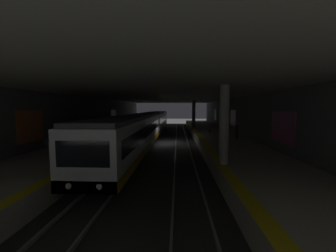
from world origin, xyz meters
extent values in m
plane|color=#2D302D|center=(0.00, 0.00, 0.00)|extent=(120.00, 120.00, 0.00)
cube|color=gray|center=(0.00, -2.92, 0.08)|extent=(60.00, 0.09, 0.16)
cube|color=gray|center=(0.00, -1.48, 0.08)|extent=(60.00, 0.09, 0.16)
cube|color=gray|center=(0.00, 1.48, 0.08)|extent=(60.00, 0.09, 0.16)
cube|color=gray|center=(0.00, 2.92, 0.08)|extent=(60.00, 0.09, 0.16)
cube|color=#B7B2A8|center=(0.00, -6.55, 0.53)|extent=(60.00, 5.30, 1.05)
cube|color=yellow|center=(0.00, -4.20, 1.05)|extent=(60.00, 0.60, 0.01)
cube|color=#B7B2A8|center=(0.00, 6.55, 0.53)|extent=(60.00, 5.30, 1.05)
cube|color=yellow|center=(0.00, 4.20, 1.05)|extent=(60.00, 0.60, 0.01)
cube|color=slate|center=(0.00, -9.45, 2.80)|extent=(60.00, 0.50, 5.60)
cube|color=#BF4C8C|center=(-10.04, -9.17, 2.95)|extent=(3.28, 0.06, 2.26)
cube|color=#BF4C8C|center=(3.30, -9.17, 2.95)|extent=(2.48, 0.06, 2.21)
cube|color=#4CA566|center=(16.75, -9.17, 2.95)|extent=(2.42, 0.06, 2.10)
cube|color=slate|center=(0.00, 9.45, 2.80)|extent=(60.00, 0.50, 5.60)
cube|color=orange|center=(-10.38, 9.17, 2.95)|extent=(2.76, 0.06, 2.34)
cube|color=#338CCC|center=(9.64, 9.17, 2.95)|extent=(2.60, 0.06, 2.12)
cube|color=#ADAAA3|center=(0.00, 0.00, 5.80)|extent=(60.00, 19.40, 0.40)
cylinder|color=gray|center=(-13.12, -4.35, 3.33)|extent=(0.56, 0.56, 4.55)
cylinder|color=gray|center=(9.72, -4.35, 3.33)|extent=(0.56, 0.56, 4.55)
cube|color=silver|center=(-7.42, 2.20, 2.06)|extent=(19.27, 2.80, 2.70)
cube|color=#B27F0F|center=(-7.42, 2.20, 0.99)|extent=(19.27, 2.82, 0.56)
cube|color=black|center=(-7.42, 2.20, 2.41)|extent=(17.73, 2.83, 0.90)
cube|color=#47474C|center=(-7.42, 2.20, 3.53)|extent=(18.89, 2.58, 0.24)
cube|color=black|center=(-12.72, 2.20, 0.54)|extent=(2.20, 1.64, 0.76)
cube|color=black|center=(-2.12, 2.20, 0.54)|extent=(2.20, 1.64, 0.76)
cube|color=black|center=(-17.07, 2.20, 2.41)|extent=(0.04, 2.24, 1.10)
cylinder|color=silver|center=(-17.07, 1.55, 1.06)|extent=(0.04, 0.24, 0.24)
cylinder|color=silver|center=(-17.07, 2.85, 1.06)|extent=(0.04, 0.24, 0.24)
cube|color=silver|center=(12.46, 2.20, 2.06)|extent=(19.27, 2.80, 2.70)
cube|color=#B27F0F|center=(12.46, 2.20, 0.99)|extent=(19.27, 2.82, 0.56)
cube|color=black|center=(12.46, 2.20, 2.41)|extent=(17.73, 2.83, 0.90)
cube|color=#47474C|center=(12.46, 2.20, 3.53)|extent=(18.89, 2.58, 0.24)
cube|color=black|center=(7.16, 2.20, 0.54)|extent=(2.20, 1.64, 0.76)
cube|color=black|center=(17.76, 2.20, 0.54)|extent=(2.20, 1.64, 0.76)
cylinder|color=#262628|center=(4.65, -8.45, 1.26)|extent=(0.08, 0.08, 0.42)
cylinder|color=#262628|center=(6.01, -8.45, 1.26)|extent=(0.08, 0.08, 0.42)
cube|color=gray|center=(5.33, -8.45, 1.51)|extent=(1.70, 0.44, 0.08)
cube|color=gray|center=(5.33, -8.67, 1.71)|extent=(1.70, 0.06, 0.40)
cylinder|color=#262628|center=(15.79, -8.45, 1.26)|extent=(0.08, 0.08, 0.42)
cylinder|color=#262628|center=(17.15, -8.45, 1.26)|extent=(0.08, 0.08, 0.42)
cube|color=gray|center=(16.47, -8.45, 1.51)|extent=(1.70, 0.44, 0.08)
cube|color=gray|center=(16.47, -8.67, 1.71)|extent=(1.70, 0.06, 0.40)
cylinder|color=#262628|center=(-9.57, 8.45, 1.26)|extent=(0.08, 0.08, 0.42)
cylinder|color=#262628|center=(-8.21, 8.45, 1.26)|extent=(0.08, 0.08, 0.42)
cube|color=gray|center=(-8.89, 8.45, 1.51)|extent=(1.70, 0.44, 0.08)
cube|color=gray|center=(-8.89, 8.67, 1.71)|extent=(1.70, 0.06, 0.40)
cylinder|color=#262628|center=(12.75, 8.45, 1.26)|extent=(0.08, 0.08, 0.42)
cylinder|color=#262628|center=(14.11, 8.45, 1.26)|extent=(0.08, 0.08, 0.42)
cube|color=gray|center=(13.43, 8.45, 1.51)|extent=(1.70, 0.44, 0.08)
cube|color=gray|center=(13.43, 8.67, 1.71)|extent=(1.70, 0.06, 0.40)
cylinder|color=#292929|center=(-8.61, 5.89, 1.45)|extent=(0.16, 0.16, 0.81)
cylinder|color=#292929|center=(-8.41, 5.89, 1.45)|extent=(0.16, 0.16, 0.81)
cube|color=#333338|center=(-8.51, 5.89, 2.14)|extent=(0.36, 0.22, 0.57)
cylinder|color=#333338|center=(-8.76, 5.89, 2.09)|extent=(0.10, 0.10, 0.54)
cylinder|color=#333338|center=(-8.26, 5.89, 2.09)|extent=(0.10, 0.10, 0.54)
sphere|color=tan|center=(-8.51, 5.89, 2.54)|extent=(0.22, 0.22, 0.22)
cylinder|color=#282828|center=(-3.27, -7.88, 1.49)|extent=(0.16, 0.16, 0.87)
cylinder|color=#282828|center=(-3.07, -7.88, 1.49)|extent=(0.16, 0.16, 0.87)
cube|color=#333338|center=(-3.17, -7.88, 2.23)|extent=(0.36, 0.22, 0.62)
cylinder|color=#333338|center=(-3.42, -7.88, 2.18)|extent=(0.10, 0.10, 0.59)
cylinder|color=#333338|center=(-2.92, -7.88, 2.18)|extent=(0.10, 0.10, 0.59)
sphere|color=tan|center=(-3.17, -7.88, 2.66)|extent=(0.24, 0.24, 0.24)
cylinder|color=#272727|center=(8.81, 8.10, 1.49)|extent=(0.16, 0.16, 0.88)
cylinder|color=#272727|center=(9.01, 8.10, 1.49)|extent=(0.16, 0.16, 0.88)
cube|color=#333338|center=(8.91, 8.10, 2.24)|extent=(0.36, 0.22, 0.62)
cylinder|color=#333338|center=(8.66, 8.10, 2.19)|extent=(0.10, 0.10, 0.59)
cylinder|color=#333338|center=(9.16, 8.10, 2.19)|extent=(0.10, 0.10, 0.59)
sphere|color=tan|center=(8.91, 8.10, 2.67)|extent=(0.24, 0.24, 0.24)
cylinder|color=#424242|center=(10.23, 8.42, 1.48)|extent=(0.16, 0.16, 0.87)
cylinder|color=#424242|center=(10.43, 8.42, 1.48)|extent=(0.16, 0.16, 0.87)
cube|color=#2D754C|center=(10.33, 8.42, 2.23)|extent=(0.36, 0.22, 0.62)
cylinder|color=#2D754C|center=(10.08, 8.42, 2.18)|extent=(0.10, 0.10, 0.59)
cylinder|color=#2D754C|center=(10.58, 8.42, 2.18)|extent=(0.10, 0.10, 0.59)
sphere|color=tan|center=(10.33, 8.42, 2.65)|extent=(0.24, 0.24, 0.24)
cube|color=black|center=(2.46, -5.91, 1.25)|extent=(0.30, 0.20, 0.40)
cylinder|color=#595B5E|center=(-8.36, 7.80, 1.48)|extent=(0.44, 0.44, 0.85)
camera|label=1|loc=(-25.32, -1.66, 4.28)|focal=22.44mm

